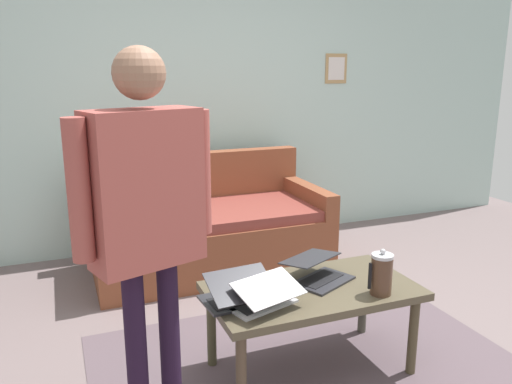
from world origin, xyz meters
The scene contains 10 objects.
ground_plane centered at (0.00, 0.00, 0.00)m, with size 7.68×7.68×0.00m, color #716060.
area_rug centered at (0.00, 0.16, 0.00)m, with size 2.25×1.79×0.01m, color #594A50.
back_wall centered at (0.00, -2.20, 1.35)m, with size 7.04×0.11×2.70m.
couch centered at (0.08, -1.55, 0.30)m, with size 1.81×0.92×0.88m.
coffee_table centered at (0.00, 0.06, 0.42)m, with size 1.08×0.59×0.47m.
laptop_left centered at (-0.07, -0.01, 0.51)m, with size 0.40×0.40×0.12m.
laptop_center centered at (0.32, 0.16, 0.51)m, with size 0.39×0.35×0.14m.
laptop_right centered at (0.42, 0.09, 0.52)m, with size 0.33×0.31×0.16m.
french_press centered at (-0.28, 0.26, 0.58)m, with size 0.13×0.11×0.24m.
person_standing centered at (0.87, 0.35, 1.06)m, with size 0.58×0.30×1.65m.
Camera 1 is at (1.17, 2.22, 1.58)m, focal length 35.76 mm.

